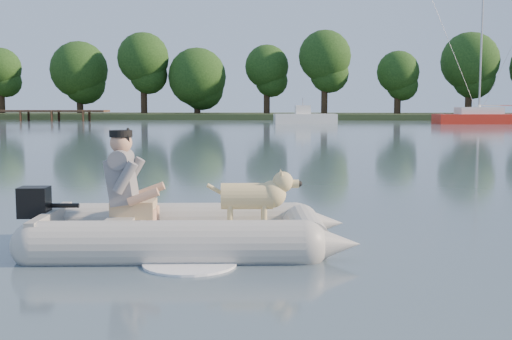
# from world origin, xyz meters

# --- Properties ---
(water) EXTENTS (160.00, 160.00, 0.00)m
(water) POSITION_xyz_m (0.00, 0.00, 0.00)
(water) COLOR slate
(water) RESTS_ON ground
(shore_bank) EXTENTS (160.00, 12.00, 0.70)m
(shore_bank) POSITION_xyz_m (0.00, 62.00, 0.25)
(shore_bank) COLOR #47512D
(shore_bank) RESTS_ON water
(dock) EXTENTS (18.00, 2.00, 1.04)m
(dock) POSITION_xyz_m (-26.00, 52.00, 0.52)
(dock) COLOR #4C331E
(dock) RESTS_ON water
(treeline) EXTENTS (90.73, 7.35, 9.27)m
(treeline) POSITION_xyz_m (8.46, 61.06, 5.27)
(treeline) COLOR #332316
(treeline) RESTS_ON shore_bank
(dinghy) EXTENTS (5.11, 3.58, 1.48)m
(dinghy) POSITION_xyz_m (-0.12, -0.17, 0.64)
(dinghy) COLOR #AAAAA5
(dinghy) RESTS_ON water
(man) EXTENTS (0.84, 0.73, 1.16)m
(man) POSITION_xyz_m (-0.87, -0.19, 0.83)
(man) COLOR slate
(man) RESTS_ON dinghy
(dog) EXTENTS (1.03, 0.44, 0.67)m
(dog) POSITION_xyz_m (0.57, -0.06, 0.56)
(dog) COLOR tan
(dog) RESTS_ON dinghy
(outboard_motor) EXTENTS (0.47, 0.35, 0.85)m
(outboard_motor) POSITION_xyz_m (-1.90, -0.33, 0.33)
(outboard_motor) COLOR black
(outboard_motor) RESTS_ON dinghy
(motorboat) EXTENTS (5.51, 2.70, 2.24)m
(motorboat) POSITION_xyz_m (1.60, 45.75, 1.02)
(motorboat) COLOR white
(motorboat) RESTS_ON water
(sailboat) EXTENTS (8.31, 3.30, 11.13)m
(sailboat) POSITION_xyz_m (16.20, 46.25, 0.49)
(sailboat) COLOR red
(sailboat) RESTS_ON water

